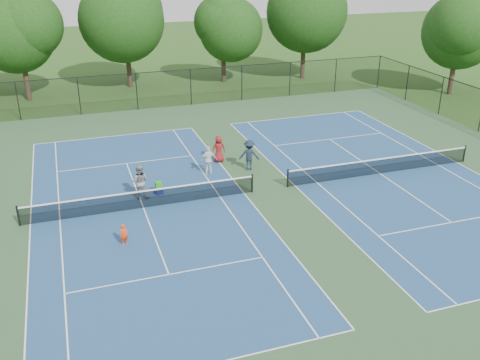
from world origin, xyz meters
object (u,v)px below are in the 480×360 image
object	(u,v)px
tree_back_a	(18,29)
ball_hopper	(158,186)
ball_crate	(159,192)
tree_back_d	(305,8)
bystander_b	(249,155)
child_player	(124,235)
bystander_c	(219,149)
tree_side_e	(460,28)
bystander_a	(209,160)
tree_back_c	(223,24)
instructor	(140,181)
tree_back_b	(124,15)

from	to	relation	value
tree_back_a	ball_hopper	bearing A→B (deg)	-72.60
tree_back_a	ball_crate	distance (m)	24.39
tree_back_d	bystander_b	xyz separation A→B (m)	(-13.12, -20.89, -5.89)
child_player	bystander_c	size ratio (longest dim) A/B	0.62
bystander_c	ball_crate	distance (m)	5.68
tree_side_e	ball_hopper	world-z (taller)	tree_side_e
tree_back_a	bystander_a	bearing A→B (deg)	-63.38
bystander_b	bystander_c	distance (m)	2.25
bystander_b	tree_side_e	bearing A→B (deg)	-130.95
tree_back_d	bystander_a	size ratio (longest dim) A/B	6.00
tree_back_c	instructor	bearing A→B (deg)	-116.65
bystander_b	ball_hopper	world-z (taller)	bystander_b
tree_side_e	bystander_b	world-z (taller)	tree_side_e
tree_back_d	bystander_b	size ratio (longest dim) A/B	5.57
bystander_a	bystander_b	bearing A→B (deg)	175.44
tree_back_d	instructor	world-z (taller)	tree_back_d
tree_side_e	bystander_c	world-z (taller)	tree_side_e
child_player	bystander_b	distance (m)	10.53
ball_crate	tree_side_e	bearing A→B (deg)	23.51
tree_back_d	bystander_c	xyz separation A→B (m)	(-14.48, -19.10, -5.98)
tree_back_d	bystander_b	distance (m)	25.36
tree_back_b	tree_side_e	size ratio (longest dim) A/B	1.13
child_player	ball_crate	world-z (taller)	child_player
tree_back_a	bystander_c	distance (m)	22.90
tree_back_c	tree_back_d	bearing A→B (deg)	-7.13
tree_back_a	instructor	world-z (taller)	tree_back_a
child_player	ball_crate	distance (m)	5.42
child_player	ball_hopper	world-z (taller)	child_player
tree_back_c	bystander_a	bearing A→B (deg)	-109.25
bystander_a	tree_back_d	bearing A→B (deg)	-128.38
bystander_a	ball_crate	bearing A→B (deg)	27.28
instructor	bystander_a	bearing A→B (deg)	-135.18
tree_back_a	ball_crate	bearing A→B (deg)	-72.60
tree_back_d	instructor	bearing A→B (deg)	-131.21
instructor	tree_back_b	bearing A→B (deg)	-76.69
instructor	tree_side_e	bearing A→B (deg)	-136.87
tree_back_c	bystander_c	bearing A→B (deg)	-107.87
tree_back_c	instructor	size ratio (longest dim) A/B	4.38
tree_side_e	bystander_a	size ratio (longest dim) A/B	5.13
tree_side_e	ball_crate	bearing A→B (deg)	-156.49
tree_back_d	bystander_a	xyz separation A→B (m)	(-15.60, -20.76, -5.96)
tree_back_b	ball_crate	world-z (taller)	tree_back_b
tree_back_b	tree_back_c	distance (m)	9.12
tree_back_c	ball_hopper	bearing A→B (deg)	-114.85
tree_back_d	ball_hopper	distance (m)	30.13
bystander_a	ball_hopper	distance (m)	3.81
tree_back_a	bystander_b	bearing A→B (deg)	-58.34
instructor	ball_crate	xyz separation A→B (m)	(1.00, 0.17, -0.82)
instructor	bystander_a	world-z (taller)	instructor
tree_back_c	child_player	bearing A→B (deg)	-115.23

